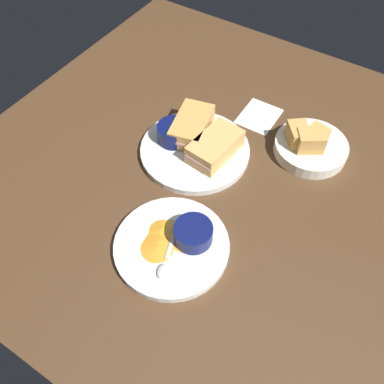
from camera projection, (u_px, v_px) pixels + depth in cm
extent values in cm
cube|color=#4C331E|center=(212.00, 169.00, 98.29)|extent=(110.00, 110.00, 3.00)
cylinder|color=silver|center=(195.00, 150.00, 98.74)|extent=(25.87, 25.87, 1.60)
cube|color=tan|center=(215.00, 147.00, 95.12)|extent=(13.79, 9.05, 4.80)
cube|color=#DB938E|center=(215.00, 147.00, 95.12)|extent=(13.98, 8.47, 0.80)
cube|color=tan|center=(192.00, 126.00, 99.11)|extent=(14.41, 10.41, 4.80)
cube|color=#DB938E|center=(192.00, 126.00, 99.11)|extent=(14.52, 9.88, 0.80)
cylinder|color=#0C144C|center=(174.00, 133.00, 98.16)|extent=(7.72, 7.72, 4.26)
cylinder|color=black|center=(173.00, 127.00, 96.78)|extent=(6.33, 6.33, 0.60)
cube|color=silver|center=(210.00, 156.00, 96.32)|extent=(0.88, 5.51, 0.40)
ellipsoid|color=silver|center=(190.00, 146.00, 98.01)|extent=(2.24, 3.23, 0.80)
cylinder|color=silver|center=(172.00, 246.00, 83.09)|extent=(23.14, 23.14, 1.60)
cylinder|color=#0C144C|center=(193.00, 233.00, 81.79)|extent=(7.82, 7.82, 3.73)
cylinder|color=olive|center=(193.00, 229.00, 80.62)|extent=(6.42, 6.42, 0.60)
cube|color=silver|center=(170.00, 247.00, 81.83)|extent=(5.46, 2.56, 0.40)
ellipsoid|color=silver|center=(163.00, 271.00, 78.48)|extent=(3.74, 3.13, 0.80)
cone|color=gold|center=(170.00, 230.00, 84.14)|extent=(7.25, 7.25, 0.60)
cone|color=orange|center=(159.00, 241.00, 82.48)|extent=(6.94, 6.94, 0.60)
cone|color=orange|center=(157.00, 248.00, 81.64)|extent=(7.55, 7.55, 0.60)
cone|color=gold|center=(184.00, 241.00, 82.60)|extent=(7.14, 7.14, 0.60)
cone|color=orange|center=(162.00, 230.00, 84.12)|extent=(5.68, 5.68, 0.60)
cylinder|color=silver|center=(311.00, 148.00, 98.28)|extent=(17.12, 17.12, 3.00)
cube|color=tan|center=(315.00, 137.00, 95.72)|extent=(6.73, 5.46, 3.77)
cube|color=tan|center=(298.00, 134.00, 95.85)|extent=(7.43, 7.22, 4.31)
cube|color=tan|center=(310.00, 141.00, 94.34)|extent=(7.00, 7.43, 4.61)
cube|color=white|center=(259.00, 116.00, 106.76)|extent=(11.11, 9.13, 0.40)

